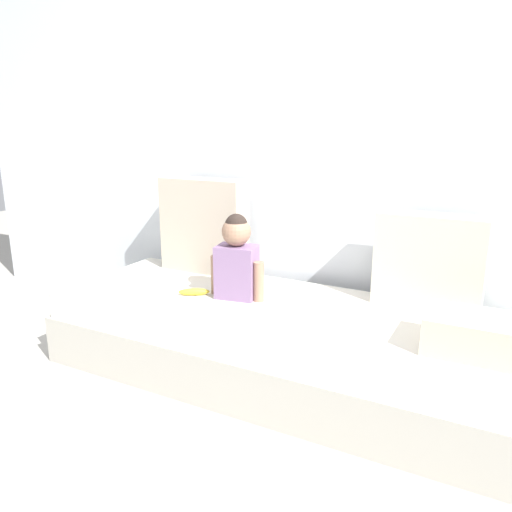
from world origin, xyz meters
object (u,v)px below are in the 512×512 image
Objects in this scene: couch at (277,342)px; throw_pillow_right at (429,262)px; folded_blanket at (476,335)px; toddler at (237,258)px; throw_pillow_left at (204,226)px; banana at (194,292)px.

throw_pillow_right is at bearing 27.11° from couch.
throw_pillow_right reaches higher than folded_blanket.
couch is 4.64× the size of throw_pillow_right.
throw_pillow_right is 0.99m from toddler.
throw_pillow_left is 1.71m from folded_blanket.
toddler is at bearing -37.76° from throw_pillow_left.
banana is (-0.47, -0.07, 0.23)m from couch.
couch is 0.49m from toddler.
folded_blanket is (0.28, -0.46, -0.16)m from throw_pillow_right.
toddler is (0.43, -0.33, -0.07)m from throw_pillow_left.
banana is (-0.22, -0.09, -0.20)m from toddler.
toddler reaches higher than banana.
toddler is at bearing 176.36° from couch.
banana is at bearing -171.44° from couch.
throw_pillow_left is (-0.68, 0.35, 0.50)m from couch.
toddler is (-0.93, -0.33, -0.02)m from throw_pillow_right.
throw_pillow_left is 1.28× the size of toddler.
folded_blanket is (1.63, -0.46, -0.21)m from throw_pillow_left.
throw_pillow_left reaches higher than toddler.
folded_blanket is (0.95, -0.11, 0.29)m from couch.
throw_pillow_left is 1.10× the size of throw_pillow_right.
throw_pillow_right is at bearing 120.93° from folded_blanket.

